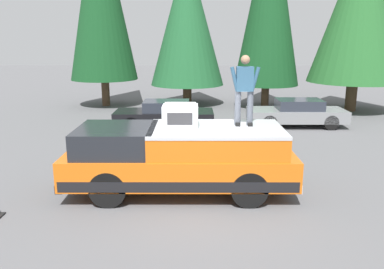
# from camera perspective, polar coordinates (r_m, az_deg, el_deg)

# --- Properties ---
(ground_plane) EXTENTS (90.00, 90.00, 0.00)m
(ground_plane) POSITION_cam_1_polar(r_m,az_deg,el_deg) (9.69, 0.64, -9.04)
(ground_plane) COLOR #565659
(pickup_truck) EXTENTS (2.01, 5.54, 1.65)m
(pickup_truck) POSITION_cam_1_polar(r_m,az_deg,el_deg) (9.76, -1.73, -3.42)
(pickup_truck) COLOR orange
(pickup_truck) RESTS_ON ground
(compressor_unit) EXTENTS (0.65, 0.84, 0.56)m
(compressor_unit) POSITION_cam_1_polar(r_m,az_deg,el_deg) (9.56, -1.68, 2.72)
(compressor_unit) COLOR silver
(compressor_unit) RESTS_ON pickup_truck
(person_on_truck_bed) EXTENTS (0.29, 0.72, 1.69)m
(person_on_truck_bed) POSITION_cam_1_polar(r_m,az_deg,el_deg) (9.72, 7.50, 6.53)
(person_on_truck_bed) COLOR #4C515B
(person_on_truck_bed) RESTS_ON pickup_truck
(parked_car_grey) EXTENTS (1.64, 4.10, 1.16)m
(parked_car_grey) POSITION_cam_1_polar(r_m,az_deg,el_deg) (17.73, 14.72, 3.00)
(parked_car_grey) COLOR gray
(parked_car_grey) RESTS_ON ground
(parked_car_black) EXTENTS (1.64, 4.10, 1.16)m
(parked_car_black) POSITION_cam_1_polar(r_m,az_deg,el_deg) (16.81, -3.91, 2.85)
(parked_car_black) COLOR black
(parked_car_black) RESTS_ON ground
(conifer_far_left) EXTENTS (4.65, 4.65, 8.88)m
(conifer_far_left) POSITION_cam_1_polar(r_m,az_deg,el_deg) (22.16, 22.79, 16.45)
(conifer_far_left) COLOR #4C3826
(conifer_far_left) RESTS_ON ground
(conifer_center_left) EXTENTS (4.09, 4.09, 8.39)m
(conifer_center_left) POSITION_cam_1_polar(r_m,az_deg,el_deg) (22.73, -0.71, 16.26)
(conifer_center_left) COLOR #4C3826
(conifer_center_left) RESTS_ON ground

